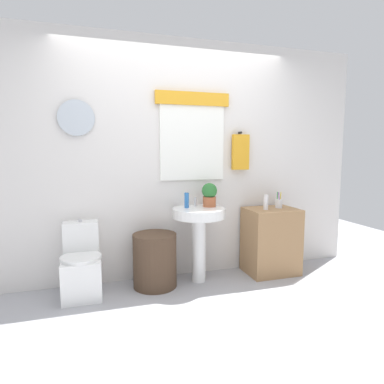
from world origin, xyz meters
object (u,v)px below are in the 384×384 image
Objects in this scene: laundry_hamper at (155,260)px; soap_bottle at (187,200)px; pedestal_sink at (199,225)px; toilet at (82,267)px; lotion_bottle at (266,202)px; potted_plant at (209,194)px; toothbrush_cup at (279,203)px; wooden_cabinet at (271,241)px.

laundry_hamper is 0.70m from soap_bottle.
laundry_hamper is 0.59m from pedestal_sink.
lotion_bottle is at bearing -2.12° from toilet.
potted_plant reaches higher than lotion_bottle.
toilet is at bearing 179.65° from toothbrush_cup.
potted_plant is at bearing 23.20° from pedestal_sink.
toilet is 0.72m from laundry_hamper.
soap_bottle is (-0.99, 0.05, 0.51)m from wooden_cabinet.
laundry_hamper is 1.37m from lotion_bottle.
pedestal_sink is 0.30m from soap_bottle.
pedestal_sink reaches higher than laundry_hamper.
wooden_cabinet is 4.61× the size of soap_bottle.
wooden_cabinet is at bearing -168.85° from toothbrush_cup.
potted_plant is 1.53× the size of lotion_bottle.
pedestal_sink is at bearing -22.62° from soap_bottle.
soap_bottle reaches higher than toothbrush_cup.
laundry_hamper is 3.41× the size of soap_bottle.
toothbrush_cup is (1.45, 0.02, 0.53)m from laundry_hamper.
toilet is at bearing 178.42° from pedestal_sink.
toothbrush_cup is (0.83, -0.04, -0.13)m from potted_plant.
lotion_bottle is (-0.10, -0.04, 0.46)m from wooden_cabinet.
toilet is 0.90× the size of pedestal_sink.
potted_plant is at bearing 1.15° from toilet.
wooden_cabinet is 4.48× the size of lotion_bottle.
potted_plant reaches higher than soap_bottle.
lotion_bottle reaches higher than wooden_cabinet.
wooden_cabinet is at bearing -0.92° from toilet.
wooden_cabinet is (2.07, -0.03, 0.10)m from toilet.
soap_bottle is at bearing 0.90° from toilet.
laundry_hamper is 0.74× the size of wooden_cabinet.
laundry_hamper is 0.69× the size of pedestal_sink.
wooden_cabinet reaches higher than toilet.
pedestal_sink is at bearing -1.58° from toilet.
potted_plant reaches higher than wooden_cabinet.
laundry_hamper is (0.72, -0.03, 0.00)m from toilet.
potted_plant is (0.26, 0.01, 0.05)m from soap_bottle.
wooden_cabinet is at bearing -2.88° from soap_bottle.
pedestal_sink reaches higher than toilet.
laundry_hamper is at bearing -174.46° from potted_plant.
pedestal_sink is 3.11× the size of potted_plant.
toilet is at bearing -178.85° from potted_plant.
laundry_hamper is at bearing 180.00° from wooden_cabinet.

